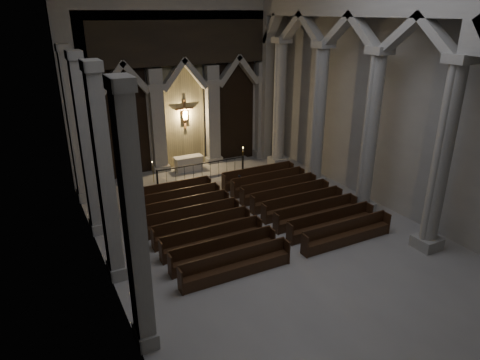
{
  "coord_description": "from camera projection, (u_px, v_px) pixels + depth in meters",
  "views": [
    {
      "loc": [
        -8.96,
        -13.04,
        9.46
      ],
      "look_at": [
        -0.65,
        3.0,
        2.3
      ],
      "focal_mm": 32.0,
      "sensor_mm": 36.0,
      "label": 1
    }
  ],
  "objects": [
    {
      "name": "room",
      "position": [
        295.0,
        67.0,
        15.27
      ],
      "size": [
        24.0,
        24.1,
        12.0
      ],
      "color": "#9F9C97",
      "rests_on": "ground"
    },
    {
      "name": "sanctuary_wall",
      "position": [
        183.0,
        63.0,
        25.16
      ],
      "size": [
        14.0,
        0.77,
        12.0
      ],
      "color": "#A7A59C",
      "rests_on": "ground"
    },
    {
      "name": "right_arcade",
      "position": [
        383.0,
        51.0,
        18.64
      ],
      "size": [
        1.0,
        24.0,
        12.0
      ],
      "color": "#A7A59C",
      "rests_on": "ground"
    },
    {
      "name": "left_pilasters",
      "position": [
        95.0,
        164.0,
        16.64
      ],
      "size": [
        0.6,
        13.0,
        8.03
      ],
      "color": "#A7A59C",
      "rests_on": "ground"
    },
    {
      "name": "sanctuary_step",
      "position": [
        194.0,
        172.0,
        26.8
      ],
      "size": [
        8.5,
        2.6,
        0.15
      ],
      "primitive_type": "cube",
      "color": "#A7A59C",
      "rests_on": "ground"
    },
    {
      "name": "altar",
      "position": [
        189.0,
        163.0,
        26.65
      ],
      "size": [
        1.78,
        0.71,
        0.91
      ],
      "color": "beige",
      "rests_on": "sanctuary_step"
    },
    {
      "name": "altar_rail",
      "position": [
        202.0,
        169.0,
        25.4
      ],
      "size": [
        5.58,
        0.09,
        1.1
      ],
      "color": "black",
      "rests_on": "ground"
    },
    {
      "name": "candle_stand_left",
      "position": [
        154.0,
        178.0,
        24.84
      ],
      "size": [
        0.24,
        0.24,
        1.43
      ],
      "color": "olive",
      "rests_on": "ground"
    },
    {
      "name": "candle_stand_right",
      "position": [
        243.0,
        165.0,
        26.84
      ],
      "size": [
        0.27,
        0.27,
        1.61
      ],
      "color": "olive",
      "rests_on": "ground"
    },
    {
      "name": "pews",
      "position": [
        250.0,
        214.0,
        20.64
      ],
      "size": [
        9.96,
        8.24,
        1.02
      ],
      "color": "black",
      "rests_on": "ground"
    },
    {
      "name": "worshipper",
      "position": [
        240.0,
        184.0,
        23.62
      ],
      "size": [
        0.46,
        0.37,
        1.08
      ],
      "primitive_type": "imported",
      "rotation": [
        0.0,
        0.0,
        0.34
      ],
      "color": "black",
      "rests_on": "ground"
    }
  ]
}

